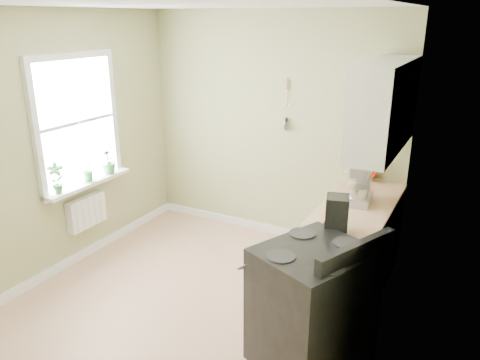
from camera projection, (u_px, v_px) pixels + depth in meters
The scene contains 21 objects.
floor at pixel (191, 303), 4.51m from camera, with size 3.20×3.60×0.02m, color tan.
ceiling at pixel (179, 2), 3.62m from camera, with size 3.20×3.60×0.02m, color white.
wall_back at pixel (271, 128), 5.57m from camera, with size 3.20×0.02×2.70m, color tan.
wall_left at pixel (55, 147), 4.78m from camera, with size 0.02×3.60×2.70m, color tan.
wall_right at pixel (372, 202), 3.35m from camera, with size 0.02×3.60×2.70m, color tan.
base_cabinets at pixel (355, 249), 4.62m from camera, with size 0.60×1.60×0.87m, color white.
countertop at pixel (358, 206), 4.48m from camera, with size 0.64×1.60×0.04m, color tan.
upper_cabinets at pixel (385, 106), 4.19m from camera, with size 0.35×1.40×0.80m, color white.
window at pixel (77, 122), 4.95m from camera, with size 0.06×1.14×1.44m.
window_sill at pixel (89, 183), 5.14m from camera, with size 0.18×1.14×0.04m, color white.
radiator at pixel (86, 212), 5.22m from camera, with size 0.12×0.50×0.35m, color white.
wall_utensils at pixel (286, 112), 5.39m from camera, with size 0.02×0.14×0.58m.
stove at pixel (312, 306), 3.60m from camera, with size 0.99×1.01×1.11m.
stand_mixer at pixel (361, 184), 4.46m from camera, with size 0.24×0.38×0.44m.
kettle at pixel (353, 172), 5.11m from camera, with size 0.18×0.10×0.18m.
coffee_maker at pixel (336, 215), 3.84m from camera, with size 0.23×0.24×0.32m.
red_tray at pixel (363, 165), 5.08m from camera, with size 0.34×0.34×0.02m, color #C60D00.
jar at pixel (327, 226), 3.91m from camera, with size 0.07×0.07×0.07m.
plant_a at pixel (56, 178), 4.72m from camera, with size 0.18×0.12×0.33m, color #2F6330.
plant_b at pixel (88, 170), 5.09m from camera, with size 0.15×0.12×0.26m, color #2F6330.
plant_c at pixel (108, 161), 5.35m from camera, with size 0.16×0.16×0.29m, color #2F6330.
Camera 1 is at (2.23, -3.19, 2.60)m, focal length 35.00 mm.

